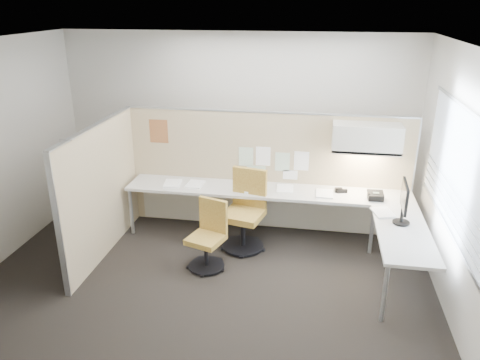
% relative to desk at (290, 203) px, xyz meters
% --- Properties ---
extents(floor, '(5.50, 4.50, 0.01)m').
position_rel_desk_xyz_m(floor, '(-0.93, -1.13, -0.61)').
color(floor, black).
rests_on(floor, ground).
extents(ceiling, '(5.50, 4.50, 0.01)m').
position_rel_desk_xyz_m(ceiling, '(-0.93, -1.13, 2.20)').
color(ceiling, white).
rests_on(ceiling, wall_back).
extents(wall_back, '(5.50, 0.02, 2.80)m').
position_rel_desk_xyz_m(wall_back, '(-0.93, 1.12, 0.80)').
color(wall_back, beige).
rests_on(wall_back, ground).
extents(wall_front, '(5.50, 0.02, 2.80)m').
position_rel_desk_xyz_m(wall_front, '(-0.93, -3.38, 0.80)').
color(wall_front, beige).
rests_on(wall_front, ground).
extents(wall_right, '(0.02, 4.50, 2.80)m').
position_rel_desk_xyz_m(wall_right, '(1.82, -1.13, 0.80)').
color(wall_right, beige).
rests_on(wall_right, ground).
extents(window_pane, '(0.01, 2.80, 1.30)m').
position_rel_desk_xyz_m(window_pane, '(1.79, -1.13, 0.95)').
color(window_pane, '#ADBAC9').
rests_on(window_pane, wall_right).
extents(partition_back, '(4.10, 0.06, 1.75)m').
position_rel_desk_xyz_m(partition_back, '(-0.38, 0.47, 0.27)').
color(partition_back, tan).
rests_on(partition_back, floor).
extents(partition_left, '(0.06, 2.20, 1.75)m').
position_rel_desk_xyz_m(partition_left, '(-2.43, -0.63, 0.27)').
color(partition_left, tan).
rests_on(partition_left, floor).
extents(desk, '(4.00, 2.07, 0.73)m').
position_rel_desk_xyz_m(desk, '(0.00, 0.00, 0.00)').
color(desk, beige).
rests_on(desk, floor).
extents(overhead_bin, '(0.90, 0.36, 0.38)m').
position_rel_desk_xyz_m(overhead_bin, '(0.97, 0.26, 0.91)').
color(overhead_bin, beige).
rests_on(overhead_bin, partition_back).
extents(task_light_strip, '(0.60, 0.06, 0.02)m').
position_rel_desk_xyz_m(task_light_strip, '(0.97, 0.26, 0.70)').
color(task_light_strip, '#FFEABF').
rests_on(task_light_strip, overhead_bin).
extents(pinned_papers, '(1.01, 0.00, 0.47)m').
position_rel_desk_xyz_m(pinned_papers, '(-0.30, 0.44, 0.43)').
color(pinned_papers, '#8CBF8C').
rests_on(pinned_papers, partition_back).
extents(poster, '(0.28, 0.00, 0.35)m').
position_rel_desk_xyz_m(poster, '(-1.98, 0.44, 0.82)').
color(poster, orange).
rests_on(poster, partition_back).
extents(chair_left, '(0.60, 0.62, 1.08)m').
position_rel_desk_xyz_m(chair_left, '(-0.59, -0.20, -0.10)').
color(chair_left, black).
rests_on(chair_left, floor).
extents(chair_right, '(0.52, 0.53, 0.88)m').
position_rel_desk_xyz_m(chair_right, '(-0.96, -0.79, -0.19)').
color(chair_right, black).
rests_on(chair_right, floor).
extents(monitor, '(0.20, 0.48, 0.51)m').
position_rel_desk_xyz_m(monitor, '(1.37, -0.65, 0.42)').
color(monitor, black).
rests_on(monitor, desk).
extents(phone, '(0.21, 0.20, 0.12)m').
position_rel_desk_xyz_m(phone, '(1.13, 0.04, 0.18)').
color(phone, black).
rests_on(phone, desk).
extents(stapler, '(0.15, 0.07, 0.05)m').
position_rel_desk_xyz_m(stapler, '(0.71, 0.20, 0.15)').
color(stapler, black).
rests_on(stapler, desk).
extents(tape_dispenser, '(0.11, 0.08, 0.06)m').
position_rel_desk_xyz_m(tape_dispenser, '(0.66, 0.21, 0.16)').
color(tape_dispenser, black).
rests_on(tape_dispenser, desk).
extents(coat_hook, '(0.18, 0.41, 1.26)m').
position_rel_desk_xyz_m(coat_hook, '(-2.51, -1.33, 0.83)').
color(coat_hook, silver).
rests_on(coat_hook, partition_left).
extents(paper_stack_0, '(0.27, 0.33, 0.03)m').
position_rel_desk_xyz_m(paper_stack_0, '(-1.70, 0.10, 0.14)').
color(paper_stack_0, white).
rests_on(paper_stack_0, desk).
extents(paper_stack_1, '(0.24, 0.31, 0.02)m').
position_rel_desk_xyz_m(paper_stack_1, '(-1.37, 0.14, 0.14)').
color(paper_stack_1, white).
rests_on(paper_stack_1, desk).
extents(paper_stack_2, '(0.25, 0.32, 0.03)m').
position_rel_desk_xyz_m(paper_stack_2, '(-0.52, 0.08, 0.14)').
color(paper_stack_2, white).
rests_on(paper_stack_2, desk).
extents(paper_stack_3, '(0.24, 0.31, 0.01)m').
position_rel_desk_xyz_m(paper_stack_3, '(-0.08, 0.20, 0.14)').
color(paper_stack_3, white).
rests_on(paper_stack_3, desk).
extents(paper_stack_4, '(0.23, 0.30, 0.02)m').
position_rel_desk_xyz_m(paper_stack_4, '(0.47, 0.10, 0.14)').
color(paper_stack_4, white).
rests_on(paper_stack_4, desk).
extents(paper_stack_5, '(0.30, 0.35, 0.02)m').
position_rel_desk_xyz_m(paper_stack_5, '(1.19, -0.39, 0.14)').
color(paper_stack_5, white).
rests_on(paper_stack_5, desk).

